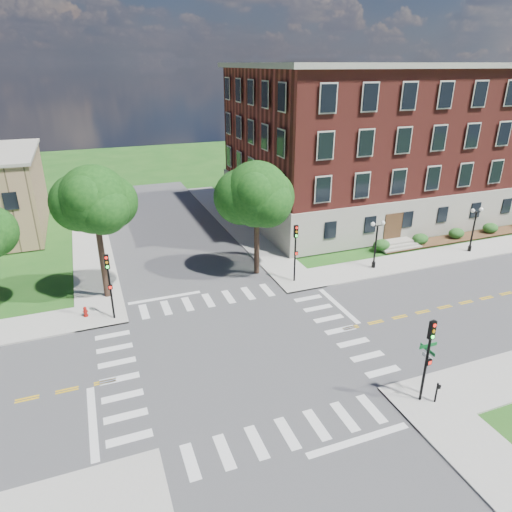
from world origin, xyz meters
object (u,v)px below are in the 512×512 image
object	(u,v)px
street_sign_pole	(426,359)
push_button_post	(437,392)
twin_lamp_west	(376,242)
twin_lamp_east	(474,227)
fire_hydrant	(85,312)
traffic_signal_nw	(109,279)
traffic_signal_ne	(295,246)
traffic_signal_se	(429,351)

from	to	relation	value
street_sign_pole	push_button_post	xyz separation A→B (m)	(0.21, -0.90, -1.51)
twin_lamp_west	twin_lamp_east	bearing A→B (deg)	-0.21
push_button_post	fire_hydrant	xyz separation A→B (m)	(-16.88, 15.89, -0.33)
fire_hydrant	street_sign_pole	bearing A→B (deg)	-41.95
twin_lamp_east	push_button_post	world-z (taller)	twin_lamp_east
traffic_signal_nw	twin_lamp_east	bearing A→B (deg)	1.40
twin_lamp_east	traffic_signal_nw	bearing A→B (deg)	-178.60
traffic_signal_ne	push_button_post	world-z (taller)	traffic_signal_ne
traffic_signal_nw	twin_lamp_east	distance (m)	32.62
traffic_signal_se	twin_lamp_east	bearing A→B (deg)	40.03
street_sign_pole	fire_hydrant	xyz separation A→B (m)	(-16.67, 14.98, -1.84)
street_sign_pole	fire_hydrant	distance (m)	22.49
traffic_signal_se	twin_lamp_west	world-z (taller)	traffic_signal_se
push_button_post	traffic_signal_se	bearing A→B (deg)	144.98
twin_lamp_east	push_button_post	size ratio (longest dim) A/B	3.53
traffic_signal_se	twin_lamp_east	world-z (taller)	traffic_signal_se
twin_lamp_east	fire_hydrant	xyz separation A→B (m)	(-34.45, 0.18, -2.06)
traffic_signal_se	street_sign_pole	distance (m)	1.08
twin_lamp_east	traffic_signal_se	bearing A→B (deg)	-139.97
traffic_signal_se	push_button_post	size ratio (longest dim) A/B	4.00
twin_lamp_west	push_button_post	bearing A→B (deg)	-113.58
traffic_signal_ne	street_sign_pole	size ratio (longest dim) A/B	1.55
twin_lamp_west	street_sign_pole	world-z (taller)	twin_lamp_west
fire_hydrant	twin_lamp_west	bearing A→B (deg)	-0.34
traffic_signal_se	fire_hydrant	world-z (taller)	traffic_signal_se
fire_hydrant	twin_lamp_east	bearing A→B (deg)	-0.30
twin_lamp_west	traffic_signal_nw	bearing A→B (deg)	-177.82
twin_lamp_west	street_sign_pole	distance (m)	16.45
traffic_signal_se	traffic_signal_ne	distance (m)	15.37
traffic_signal_nw	fire_hydrant	world-z (taller)	traffic_signal_nw
traffic_signal_ne	twin_lamp_east	xyz separation A→B (m)	(18.29, -0.10, -0.66)
traffic_signal_se	fire_hydrant	distance (m)	22.60
twin_lamp_east	fire_hydrant	size ratio (longest dim) A/B	5.64
street_sign_pole	push_button_post	size ratio (longest dim) A/B	2.58
twin_lamp_west	fire_hydrant	bearing A→B (deg)	179.66
traffic_signal_se	traffic_signal_nw	bearing A→B (deg)	134.86
twin_lamp_east	street_sign_pole	bearing A→B (deg)	-140.22
street_sign_pole	twin_lamp_west	bearing A→B (deg)	64.49
traffic_signal_se	twin_lamp_west	bearing A→B (deg)	63.95
traffic_signal_ne	push_button_post	bearing A→B (deg)	-87.41
fire_hydrant	traffic_signal_nw	bearing A→B (deg)	-27.77
traffic_signal_se	traffic_signal_nw	world-z (taller)	same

